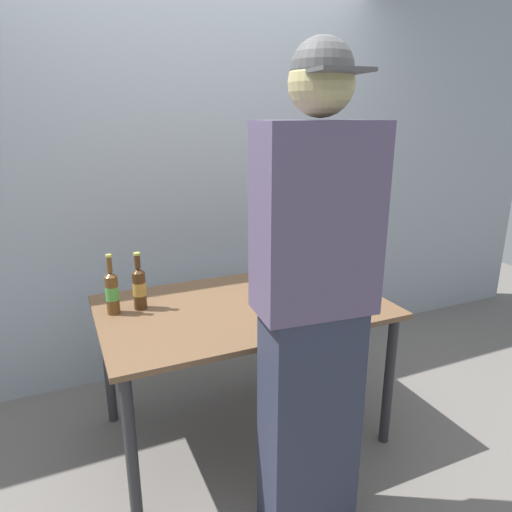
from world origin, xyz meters
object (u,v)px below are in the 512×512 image
(laptop, at_px, (300,282))
(person_figure, at_px, (313,312))
(beer_bottle_dark, at_px, (112,292))
(beer_bottle_amber, at_px, (139,287))

(laptop, bearing_deg, person_figure, -116.07)
(beer_bottle_dark, bearing_deg, person_figure, -52.84)
(person_figure, bearing_deg, laptop, 63.93)
(laptop, relative_size, beer_bottle_dark, 1.21)
(laptop, distance_m, beer_bottle_dark, 0.98)
(laptop, xyz_separation_m, beer_bottle_amber, (-0.84, 0.12, 0.06))
(laptop, height_order, beer_bottle_dark, beer_bottle_dark)
(laptop, relative_size, person_figure, 0.19)
(beer_bottle_dark, bearing_deg, laptop, -7.03)
(beer_bottle_dark, relative_size, person_figure, 0.16)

